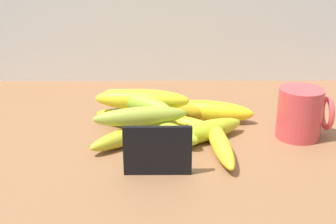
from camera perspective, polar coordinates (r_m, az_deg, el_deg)
name	(u,v)px	position (r cm, az deg, el deg)	size (l,w,h in cm)	color
counter_top	(172,149)	(88.44, 0.50, -4.54)	(110.00, 76.00, 3.00)	brown
chalkboard_sign	(158,152)	(75.02, -1.28, -4.96)	(11.00, 1.80, 8.40)	black
coffee_mug	(301,113)	(91.57, 15.94, -0.14)	(9.86, 8.36, 9.68)	#D54346
banana_0	(174,123)	(91.97, 0.77, -1.32)	(18.56, 3.33, 3.33)	gold
banana_1	(220,142)	(84.17, 6.32, -3.72)	(20.22, 3.26, 3.26)	yellow
banana_2	(134,134)	(87.16, -4.17, -2.68)	(19.46, 3.41, 3.41)	gold
banana_3	(163,131)	(87.06, -0.64, -2.39)	(15.25, 4.12, 4.12)	#AFC62A
banana_4	(140,120)	(92.91, -3.42, -0.93)	(19.25, 3.89, 3.89)	gold
banana_5	(161,112)	(96.00, -0.90, -0.02)	(19.81, 4.27, 4.27)	gold
banana_6	(142,107)	(99.87, -3.18, 0.62)	(15.12, 3.65, 3.65)	gold
banana_7	(201,132)	(87.24, 4.09, -2.48)	(18.75, 3.89, 3.89)	#B2C526
banana_8	(209,111)	(96.95, 5.02, 0.13)	(18.37, 4.33, 4.33)	yellow
banana_9	(142,100)	(91.92, -3.17, 1.52)	(18.65, 4.17, 4.17)	yellow
banana_10	(141,116)	(86.20, -3.34, -0.43)	(17.48, 3.54, 3.54)	#9CAE36
banana_11	(136,102)	(91.41, -3.88, 1.25)	(17.44, 3.77, 3.77)	#95BB2F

